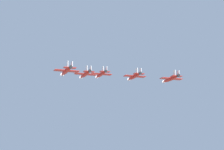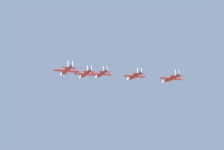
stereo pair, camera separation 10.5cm
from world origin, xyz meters
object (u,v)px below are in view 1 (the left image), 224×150
object	(u,v)px
jet_lead	(101,74)
jet_right_outer	(170,79)
jet_right_wingman	(134,76)
jet_left_wingman	(85,74)
jet_left_outer	(66,71)

from	to	relation	value
jet_lead	jet_right_outer	world-z (taller)	jet_lead
jet_right_wingman	jet_lead	bearing A→B (deg)	40.66
jet_right_outer	jet_right_wingman	bearing A→B (deg)	39.78
jet_left_wingman	jet_right_wingman	xyz separation A→B (m)	(-0.38, 23.27, 0.68)
jet_lead	jet_right_outer	size ratio (longest dim) A/B	1.01
jet_left_outer	jet_lead	bearing A→B (deg)	-41.10
jet_lead	jet_left_wingman	bearing A→B (deg)	139.43
jet_left_wingman	jet_left_outer	bearing A→B (deg)	138.85
jet_right_outer	jet_lead	bearing A→B (deg)	39.78
jet_lead	jet_left_wingman	size ratio (longest dim) A/B	1.01
jet_right_wingman	jet_left_outer	distance (m)	37.61
jet_right_wingman	jet_right_outer	bearing A→B (deg)	-139.34
jet_left_wingman	jet_right_wingman	bearing A→B (deg)	-90.78
jet_lead	jet_right_outer	bearing A→B (deg)	-139.85
jet_left_outer	jet_right_outer	xyz separation A→B (m)	(-0.76, 46.53, -0.08)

